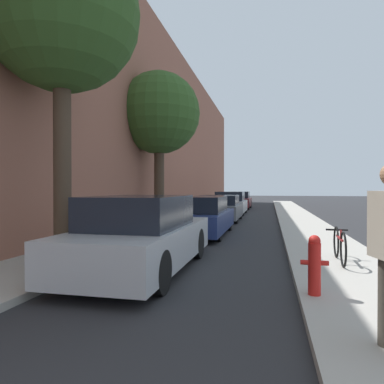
% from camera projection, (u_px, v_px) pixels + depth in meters
% --- Properties ---
extents(ground_plane, '(120.00, 120.00, 0.00)m').
position_uv_depth(ground_plane, '(236.00, 224.00, 15.85)').
color(ground_plane, '#28282B').
extents(sidewalk_left, '(2.00, 52.00, 0.12)m').
position_uv_depth(sidewalk_left, '(174.00, 221.00, 16.48)').
color(sidewalk_left, '#ADA89E').
rests_on(sidewalk_left, ground).
extents(sidewalk_right, '(2.00, 52.00, 0.12)m').
position_uv_depth(sidewalk_right, '(303.00, 224.00, 15.22)').
color(sidewalk_right, '#ADA89E').
rests_on(sidewalk_right, ground).
extents(building_facade_left, '(0.70, 52.00, 10.00)m').
position_uv_depth(building_facade_left, '(147.00, 118.00, 16.72)').
color(building_facade_left, '#9E604C').
rests_on(building_facade_left, ground).
extents(parked_car_silver, '(1.78, 4.53, 1.47)m').
position_uv_depth(parked_car_silver, '(142.00, 236.00, 6.79)').
color(parked_car_silver, black).
rests_on(parked_car_silver, ground).
extents(parked_car_navy, '(1.89, 4.58, 1.33)m').
position_uv_depth(parked_car_navy, '(200.00, 217.00, 12.09)').
color(parked_car_navy, black).
rests_on(parked_car_navy, ground).
extents(parked_car_grey, '(1.91, 3.97, 1.27)m').
position_uv_depth(parked_car_grey, '(220.00, 208.00, 17.30)').
color(parked_car_grey, black).
rests_on(parked_car_grey, ground).
extents(parked_car_white, '(1.86, 3.98, 1.40)m').
position_uv_depth(parked_car_white, '(230.00, 203.00, 21.77)').
color(parked_car_white, black).
rests_on(parked_car_white, ground).
extents(parked_car_maroon, '(1.76, 4.16, 1.35)m').
position_uv_depth(parked_car_maroon, '(239.00, 200.00, 27.48)').
color(parked_car_maroon, black).
rests_on(parked_car_maroon, ground).
extents(street_tree_near, '(3.27, 3.27, 6.80)m').
position_uv_depth(street_tree_near, '(62.00, 15.00, 7.30)').
color(street_tree_near, '#4C3A2B').
rests_on(street_tree_near, sidewalk_left).
extents(street_tree_far, '(3.46, 3.46, 6.41)m').
position_uv_depth(street_tree_far, '(159.00, 114.00, 14.76)').
color(street_tree_far, '#4C3A2B').
rests_on(street_tree_far, sidewalk_left).
extents(fire_hydrant, '(0.38, 0.17, 0.84)m').
position_uv_depth(fire_hydrant, '(314.00, 264.00, 4.89)').
color(fire_hydrant, red).
rests_on(fire_hydrant, sidewalk_right).
extents(bicycle, '(0.44, 1.65, 0.67)m').
position_uv_depth(bicycle, '(339.00, 245.00, 7.06)').
color(bicycle, black).
rests_on(bicycle, sidewalk_right).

